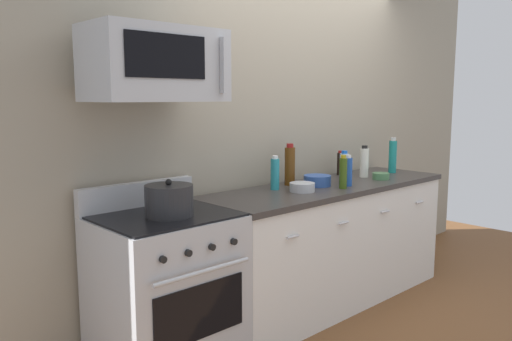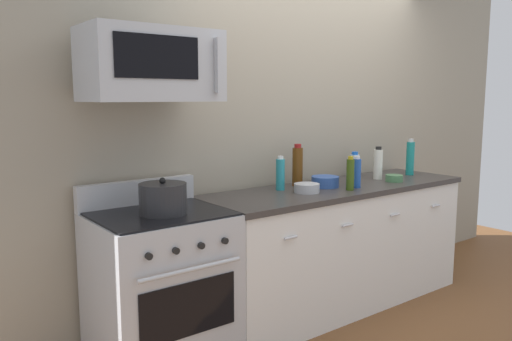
{
  "view_description": "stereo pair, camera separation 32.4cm",
  "coord_description": "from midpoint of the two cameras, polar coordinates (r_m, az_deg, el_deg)",
  "views": [
    {
      "loc": [
        -3.02,
        -2.39,
        1.57
      ],
      "look_at": [
        -0.82,
        -0.05,
        1.11
      ],
      "focal_mm": 35.8,
      "sensor_mm": 36.0,
      "label": 1
    },
    {
      "loc": [
        -2.77,
        -2.6,
        1.57
      ],
      "look_at": [
        -0.82,
        -0.05,
        1.11
      ],
      "focal_mm": 35.8,
      "sensor_mm": 36.0,
      "label": 2
    }
  ],
  "objects": [
    {
      "name": "bottle_wine_amber",
      "position": [
        3.8,
        1.37,
        0.54
      ],
      "size": [
        0.08,
        0.08,
        0.31
      ],
      "color": "#59330F",
      "rests_on": "countertop_slab"
    },
    {
      "name": "bowl_green_glaze",
      "position": [
        4.18,
        11.64,
        -0.61
      ],
      "size": [
        0.14,
        0.14,
        0.05
      ],
      "color": "#477A4C",
      "rests_on": "countertop_slab"
    },
    {
      "name": "bottle_sparkling_teal",
      "position": [
        4.55,
        13.08,
        1.57
      ],
      "size": [
        0.07,
        0.07,
        0.31
      ],
      "color": "#197F7A",
      "rests_on": "countertop_slab"
    },
    {
      "name": "bottle_dish_soap",
      "position": [
        3.62,
        -0.42,
        -0.37
      ],
      "size": [
        0.06,
        0.06,
        0.24
      ],
      "color": "teal",
      "rests_on": "countertop_slab"
    },
    {
      "name": "bottle_soy_sauce_dark",
      "position": [
        4.34,
        7.26,
        0.77
      ],
      "size": [
        0.05,
        0.05,
        0.21
      ],
      "color": "black",
      "rests_on": "countertop_slab"
    },
    {
      "name": "ground_plane",
      "position": [
        4.13,
        5.78,
        -14.25
      ],
      "size": [
        6.36,
        6.36,
        0.0
      ],
      "primitive_type": "plane",
      "color": "brown"
    },
    {
      "name": "range_oven",
      "position": [
        3.08,
        -13.08,
        -13.07
      ],
      "size": [
        0.76,
        0.69,
        1.07
      ],
      "color": "#B7BABF",
      "rests_on": "ground_plane"
    },
    {
      "name": "bowl_steel_prep",
      "position": [
        3.56,
        2.6,
        -1.86
      ],
      "size": [
        0.18,
        0.18,
        0.06
      ],
      "color": "#B2B5BA",
      "rests_on": "countertop_slab"
    },
    {
      "name": "bottle_water_clear",
      "position": [
        3.97,
        7.53,
        0.33
      ],
      "size": [
        0.07,
        0.07,
        0.25
      ],
      "color": "silver",
      "rests_on": "countertop_slab"
    },
    {
      "name": "back_wall",
      "position": [
        4.11,
        1.73,
        5.05
      ],
      "size": [
        5.3,
        0.1,
        2.7
      ],
      "primitive_type": "cube",
      "color": "#9E937F",
      "rests_on": "ground_plane"
    },
    {
      "name": "bowl_blue_mixing",
      "position": [
        3.8,
        4.46,
        -1.11
      ],
      "size": [
        0.2,
        0.2,
        0.08
      ],
      "color": "#2D519E",
      "rests_on": "countertop_slab"
    },
    {
      "name": "bottle_soda_blue",
      "position": [
        3.81,
        7.85,
        -0.1
      ],
      "size": [
        0.07,
        0.07,
        0.23
      ],
      "color": "#1E4CA5",
      "rests_on": "countertop_slab"
    },
    {
      "name": "bottle_olive_oil",
      "position": [
        3.69,
        7.26,
        -0.26
      ],
      "size": [
        0.06,
        0.06,
        0.24
      ],
      "color": "#385114",
      "rests_on": "countertop_slab"
    },
    {
      "name": "counter_unit",
      "position": [
        3.98,
        5.89,
        -8.12
      ],
      "size": [
        2.21,
        0.66,
        0.92
      ],
      "color": "white",
      "rests_on": "ground_plane"
    },
    {
      "name": "bottle_vinegar_white",
      "position": [
        4.25,
        9.89,
        0.91
      ],
      "size": [
        0.07,
        0.07,
        0.26
      ],
      "color": "silver",
      "rests_on": "countertop_slab"
    },
    {
      "name": "microwave",
      "position": [
        2.92,
        -14.35,
        11.4
      ],
      "size": [
        0.74,
        0.44,
        0.4
      ],
      "color": "#B7BABF"
    },
    {
      "name": "stockpot",
      "position": [
        2.88,
        -12.89,
        -3.31
      ],
      "size": [
        0.27,
        0.27,
        0.21
      ],
      "color": "#262628",
      "rests_on": "range_oven"
    }
  ]
}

